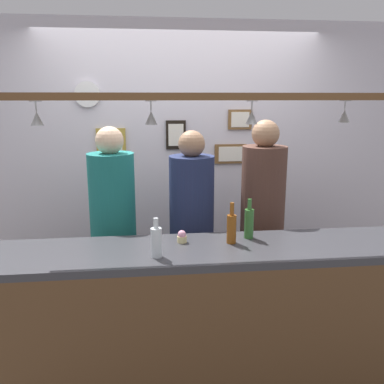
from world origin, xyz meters
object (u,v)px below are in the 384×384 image
object	(u,v)px
person_middle_navy_shirt	(192,218)
bottle_beer_green_import	(249,223)
wall_clock	(87,94)
picture_frame_crest	(176,135)
picture_frame_upper_small	(240,120)
picture_frame_lower_pair	(231,154)
cupcake	(182,237)
bottle_beer_amber_tall	(232,228)
person_left_teal_shirt	(113,218)
person_right_brown_shirt	(262,210)
picture_frame_caricature	(111,147)
bottle_soda_clear	(156,241)

from	to	relation	value
person_middle_navy_shirt	bottle_beer_green_import	world-z (taller)	person_middle_navy_shirt
person_middle_navy_shirt	wall_clock	bearing A→B (deg)	138.58
picture_frame_crest	picture_frame_upper_small	bearing A→B (deg)	0.00
bottle_beer_green_import	picture_frame_crest	world-z (taller)	picture_frame_crest
picture_frame_upper_small	picture_frame_lower_pair	bearing A→B (deg)	180.00
bottle_beer_green_import	cupcake	world-z (taller)	bottle_beer_green_import
picture_frame_upper_small	wall_clock	world-z (taller)	wall_clock
picture_frame_crest	picture_frame_lower_pair	distance (m)	0.54
cupcake	picture_frame_crest	bearing A→B (deg)	87.23
person_middle_navy_shirt	bottle_beer_amber_tall	size ratio (longest dim) A/B	6.52
picture_frame_upper_small	wall_clock	size ratio (longest dim) A/B	1.00
person_left_teal_shirt	person_right_brown_shirt	xyz separation A→B (m)	(1.15, -0.00, 0.03)
person_left_teal_shirt	picture_frame_crest	xyz separation A→B (m)	(0.53, 0.74, 0.55)
bottle_beer_amber_tall	bottle_beer_green_import	xyz separation A→B (m)	(0.13, 0.08, 0.00)
bottle_beer_green_import	picture_frame_lower_pair	bearing A→B (deg)	83.90
picture_frame_crest	picture_frame_caricature	world-z (taller)	picture_frame_crest
person_right_brown_shirt	wall_clock	world-z (taller)	wall_clock
picture_frame_upper_small	picture_frame_crest	bearing A→B (deg)	180.00
bottle_beer_amber_tall	wall_clock	xyz separation A→B (m)	(-1.01, 1.34, 0.82)
person_right_brown_shirt	cupcake	size ratio (longest dim) A/B	22.68
bottle_soda_clear	picture_frame_lower_pair	xyz separation A→B (m)	(0.74, 1.52, 0.28)
person_middle_navy_shirt	cupcake	xyz separation A→B (m)	(-0.12, -0.56, 0.05)
person_right_brown_shirt	picture_frame_crest	bearing A→B (deg)	129.94
picture_frame_upper_small	wall_clock	distance (m)	1.38
person_right_brown_shirt	picture_frame_lower_pair	distance (m)	0.82
bottle_beer_amber_tall	picture_frame_crest	bearing A→B (deg)	100.27
bottle_soda_clear	wall_clock	xyz separation A→B (m)	(-0.54, 1.51, 0.82)
picture_frame_lower_pair	person_right_brown_shirt	bearing A→B (deg)	-81.67
person_middle_navy_shirt	picture_frame_caricature	size ratio (longest dim) A/B	4.99
bottle_beer_amber_tall	picture_frame_lower_pair	bearing A→B (deg)	78.79
picture_frame_lower_pair	wall_clock	bearing A→B (deg)	-179.72
person_left_teal_shirt	picture_frame_lower_pair	distance (m)	1.33
person_right_brown_shirt	bottle_beer_green_import	distance (m)	0.58
person_middle_navy_shirt	bottle_soda_clear	size ratio (longest dim) A/B	7.37
cupcake	wall_clock	distance (m)	1.71
wall_clock	bottle_beer_green_import	bearing A→B (deg)	-47.74
person_left_teal_shirt	picture_frame_caricature	bearing A→B (deg)	93.92
person_right_brown_shirt	picture_frame_caricature	xyz separation A→B (m)	(-1.20, 0.74, 0.42)
person_left_teal_shirt	picture_frame_crest	bearing A→B (deg)	54.18
person_left_teal_shirt	bottle_beer_green_import	world-z (taller)	person_left_teal_shirt
picture_frame_caricature	person_middle_navy_shirt	bearing A→B (deg)	-48.86
bottle_beer_green_import	person_middle_navy_shirt	bearing A→B (deg)	120.79
cupcake	picture_frame_upper_small	xyz separation A→B (m)	(0.65, 1.30, 0.66)
cupcake	picture_frame_lower_pair	world-z (taller)	picture_frame_lower_pair
person_right_brown_shirt	picture_frame_lower_pair	world-z (taller)	person_right_brown_shirt
person_right_brown_shirt	bottle_beer_green_import	xyz separation A→B (m)	(-0.24, -0.53, 0.07)
bottle_beer_green_import	cupcake	size ratio (longest dim) A/B	3.33
person_left_teal_shirt	picture_frame_caricature	size ratio (longest dim) A/B	5.08
bottle_beer_green_import	cupcake	bearing A→B (deg)	-175.44
person_right_brown_shirt	bottle_soda_clear	distance (m)	1.15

